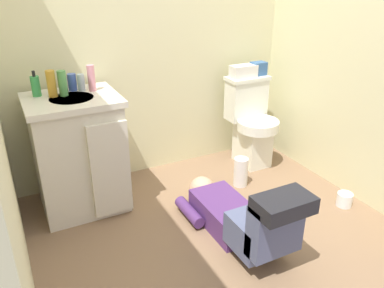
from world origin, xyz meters
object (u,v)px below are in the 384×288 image
object	(u,v)px
person_plumber	(240,216)
bottle_clear	(81,82)
vanity_cabinet	(79,153)
bottle_pink	(91,78)
paper_towel_roll	(241,172)
bottle_blue	(72,82)
faucet	(66,84)
tissue_box	(243,71)
bottle_amber	(51,84)
soap_dispenser	(36,86)
bottle_green	(63,83)
toiletry_bag	(258,69)
toilet_paper_roll	(344,199)
toilet	(251,123)

from	to	relation	value
person_plumber	bottle_clear	distance (m)	1.38
vanity_cabinet	person_plumber	world-z (taller)	vanity_cabinet
bottle_pink	paper_towel_roll	distance (m)	1.33
bottle_blue	bottle_clear	xyz separation A→B (m)	(0.05, -0.03, -0.00)
faucet	tissue_box	bearing A→B (deg)	-0.41
bottle_amber	bottle_blue	distance (m)	0.17
paper_towel_roll	person_plumber	bearing A→B (deg)	-123.88
bottle_amber	bottle_blue	bearing A→B (deg)	30.60
soap_dispenser	bottle_amber	size ratio (longest dim) A/B	0.96
vanity_cabinet	tissue_box	bearing A→B (deg)	5.47
paper_towel_roll	bottle_green	bearing A→B (deg)	164.48
toiletry_bag	toilet_paper_roll	bearing A→B (deg)	-84.03
tissue_box	bottle_green	world-z (taller)	bottle_green
bottle_green	bottle_pink	world-z (taller)	bottle_pink
bottle_amber	bottle_green	world-z (taller)	bottle_amber
bottle_blue	bottle_clear	bearing A→B (deg)	-29.44
bottle_amber	toilet_paper_roll	world-z (taller)	bottle_amber
faucet	person_plumber	distance (m)	1.44
toilet	soap_dispenser	world-z (taller)	soap_dispenser
tissue_box	toilet_paper_roll	xyz separation A→B (m)	(0.25, -1.00, -0.75)
person_plumber	soap_dispenser	size ratio (longest dim) A/B	6.42
bottle_amber	bottle_blue	size ratio (longest dim) A/B	1.51
tissue_box	bottle_pink	xyz separation A→B (m)	(-1.26, -0.05, 0.11)
toilet	bottle_amber	xyz separation A→B (m)	(-1.57, 0.02, 0.54)
bottle_blue	toilet_paper_roll	distance (m)	2.09
tissue_box	toilet	bearing A→B (deg)	-63.57
tissue_box	bottle_amber	xyz separation A→B (m)	(-1.52, -0.07, 0.11)
toiletry_bag	bottle_green	size ratio (longest dim) A/B	0.76
faucet	bottle_clear	world-z (taller)	bottle_clear
person_plumber	soap_dispenser	distance (m)	1.55
toilet	tissue_box	bearing A→B (deg)	116.43
vanity_cabinet	bottle_amber	world-z (taller)	bottle_amber
bottle_clear	toilet_paper_roll	world-z (taller)	bottle_clear
tissue_box	bottle_clear	size ratio (longest dim) A/B	1.96
toilet	bottle_blue	bearing A→B (deg)	175.83
toilet	vanity_cabinet	distance (m)	1.47
toilet	person_plumber	size ratio (longest dim) A/B	0.70
soap_dispenser	paper_towel_roll	size ratio (longest dim) A/B	0.71
paper_towel_roll	toilet_paper_roll	xyz separation A→B (m)	(0.51, -0.59, -0.07)
bottle_blue	paper_towel_roll	bearing A→B (deg)	-20.64
person_plumber	soap_dispenser	world-z (taller)	soap_dispenser
bottle_clear	paper_towel_roll	world-z (taller)	bottle_clear
faucet	bottle_blue	distance (m)	0.05
bottle_clear	bottle_pink	world-z (taller)	bottle_pink
tissue_box	toilet_paper_roll	bearing A→B (deg)	-75.72
bottle_amber	toilet_paper_roll	xyz separation A→B (m)	(1.78, -0.93, -0.86)
toilet	paper_towel_roll	bearing A→B (deg)	-133.20
person_plumber	bottle_blue	distance (m)	1.42
bottle_amber	toiletry_bag	bearing A→B (deg)	2.45
bottle_clear	soap_dispenser	bearing A→B (deg)	178.55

